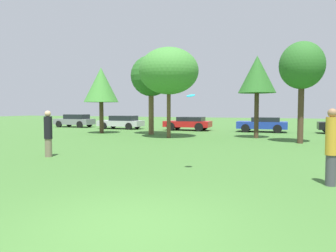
{
  "coord_description": "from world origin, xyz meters",
  "views": [
    {
      "loc": [
        2.43,
        -4.61,
        1.95
      ],
      "look_at": [
        -1.49,
        5.87,
        1.32
      ],
      "focal_mm": 34.0,
      "sensor_mm": 36.0,
      "label": 1
    }
  ],
  "objects_px": {
    "parked_car_silver": "(121,122)",
    "parked_car_grey": "(75,120)",
    "tree_0": "(101,85)",
    "parked_car_blue": "(263,124)",
    "tree_2": "(169,71)",
    "frisbee": "(191,96)",
    "tree_4": "(302,66)",
    "person_thrower": "(48,133)",
    "tree_1": "(151,76)",
    "person_catcher": "(331,146)",
    "tree_3": "(257,75)",
    "parked_car_red": "(188,123)"
  },
  "relations": [
    {
      "from": "tree_0",
      "to": "tree_2",
      "type": "bearing_deg",
      "value": -15.82
    },
    {
      "from": "parked_car_grey",
      "to": "parked_car_silver",
      "type": "bearing_deg",
      "value": 172.45
    },
    {
      "from": "parked_car_silver",
      "to": "parked_car_grey",
      "type": "bearing_deg",
      "value": -7.55
    },
    {
      "from": "person_catcher",
      "to": "tree_2",
      "type": "height_order",
      "value": "tree_2"
    },
    {
      "from": "tree_4",
      "to": "parked_car_silver",
      "type": "relative_size",
      "value": 1.33
    },
    {
      "from": "parked_car_blue",
      "to": "parked_car_grey",
      "type": "bearing_deg",
      "value": -1.26
    },
    {
      "from": "person_catcher",
      "to": "tree_3",
      "type": "relative_size",
      "value": 0.37
    },
    {
      "from": "frisbee",
      "to": "person_thrower",
      "type": "bearing_deg",
      "value": 171.11
    },
    {
      "from": "tree_2",
      "to": "parked_car_blue",
      "type": "relative_size",
      "value": 1.49
    },
    {
      "from": "person_thrower",
      "to": "tree_1",
      "type": "distance_m",
      "value": 11.86
    },
    {
      "from": "tree_3",
      "to": "parked_car_silver",
      "type": "xyz_separation_m",
      "value": [
        -12.68,
        5.08,
        -3.43
      ]
    },
    {
      "from": "tree_0",
      "to": "frisbee",
      "type": "bearing_deg",
      "value": -48.3
    },
    {
      "from": "tree_0",
      "to": "tree_1",
      "type": "distance_m",
      "value": 4.1
    },
    {
      "from": "tree_2",
      "to": "parked_car_grey",
      "type": "distance_m",
      "value": 15.54
    },
    {
      "from": "frisbee",
      "to": "tree_0",
      "type": "bearing_deg",
      "value": 131.7
    },
    {
      "from": "person_thrower",
      "to": "frisbee",
      "type": "relative_size",
      "value": 7.0
    },
    {
      "from": "tree_2",
      "to": "parked_car_grey",
      "type": "xyz_separation_m",
      "value": [
        -13.06,
        7.6,
        -3.65
      ]
    },
    {
      "from": "tree_1",
      "to": "tree_3",
      "type": "bearing_deg",
      "value": -1.87
    },
    {
      "from": "frisbee",
      "to": "parked_car_silver",
      "type": "bearing_deg",
      "value": 124.49
    },
    {
      "from": "person_thrower",
      "to": "tree_1",
      "type": "bearing_deg",
      "value": 100.01
    },
    {
      "from": "tree_0",
      "to": "tree_1",
      "type": "height_order",
      "value": "tree_1"
    },
    {
      "from": "person_catcher",
      "to": "parked_car_silver",
      "type": "height_order",
      "value": "person_catcher"
    },
    {
      "from": "person_thrower",
      "to": "parked_car_grey",
      "type": "relative_size",
      "value": 0.46
    },
    {
      "from": "person_thrower",
      "to": "parked_car_grey",
      "type": "height_order",
      "value": "person_thrower"
    },
    {
      "from": "person_catcher",
      "to": "frisbee",
      "type": "xyz_separation_m",
      "value": [
        -3.77,
        0.37,
        1.32
      ]
    },
    {
      "from": "tree_2",
      "to": "parked_car_red",
      "type": "relative_size",
      "value": 1.45
    },
    {
      "from": "tree_3",
      "to": "parked_car_grey",
      "type": "relative_size",
      "value": 1.32
    },
    {
      "from": "frisbee",
      "to": "tree_3",
      "type": "height_order",
      "value": "tree_3"
    },
    {
      "from": "parked_car_grey",
      "to": "parked_car_silver",
      "type": "relative_size",
      "value": 0.96
    },
    {
      "from": "tree_0",
      "to": "tree_3",
      "type": "height_order",
      "value": "tree_3"
    },
    {
      "from": "frisbee",
      "to": "person_catcher",
      "type": "bearing_deg",
      "value": -5.58
    },
    {
      "from": "tree_1",
      "to": "parked_car_silver",
      "type": "bearing_deg",
      "value": 136.76
    },
    {
      "from": "person_thrower",
      "to": "tree_0",
      "type": "xyz_separation_m",
      "value": [
        -4.52,
        11.06,
        2.75
      ]
    },
    {
      "from": "person_catcher",
      "to": "tree_0",
      "type": "relative_size",
      "value": 0.38
    },
    {
      "from": "parked_car_red",
      "to": "parked_car_blue",
      "type": "height_order",
      "value": "parked_car_blue"
    },
    {
      "from": "tree_4",
      "to": "parked_car_blue",
      "type": "xyz_separation_m",
      "value": [
        -2.53,
        7.93,
        -3.57
      ]
    },
    {
      "from": "frisbee",
      "to": "parked_car_grey",
      "type": "bearing_deg",
      "value": 134.51
    },
    {
      "from": "tree_1",
      "to": "tree_2",
      "type": "xyz_separation_m",
      "value": [
        2.15,
        -2.08,
        0.07
      ]
    },
    {
      "from": "tree_2",
      "to": "parked_car_grey",
      "type": "bearing_deg",
      "value": 149.79
    },
    {
      "from": "tree_0",
      "to": "parked_car_blue",
      "type": "relative_size",
      "value": 1.28
    },
    {
      "from": "tree_4",
      "to": "parked_car_grey",
      "type": "relative_size",
      "value": 1.38
    },
    {
      "from": "tree_0",
      "to": "parked_car_blue",
      "type": "height_order",
      "value": "tree_0"
    },
    {
      "from": "tree_2",
      "to": "tree_3",
      "type": "distance_m",
      "value": 5.69
    },
    {
      "from": "person_thrower",
      "to": "tree_2",
      "type": "bearing_deg",
      "value": 87.39
    },
    {
      "from": "parked_car_red",
      "to": "person_thrower",
      "type": "bearing_deg",
      "value": 86.22
    },
    {
      "from": "frisbee",
      "to": "tree_0",
      "type": "distance_m",
      "value": 16.17
    },
    {
      "from": "tree_2",
      "to": "frisbee",
      "type": "bearing_deg",
      "value": -66.29
    },
    {
      "from": "frisbee",
      "to": "parked_car_silver",
      "type": "relative_size",
      "value": 0.06
    },
    {
      "from": "frisbee",
      "to": "parked_car_grey",
      "type": "height_order",
      "value": "frisbee"
    },
    {
      "from": "tree_4",
      "to": "parked_car_grey",
      "type": "xyz_separation_m",
      "value": [
        -21.0,
        8.1,
        -3.54
      ]
    }
  ]
}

